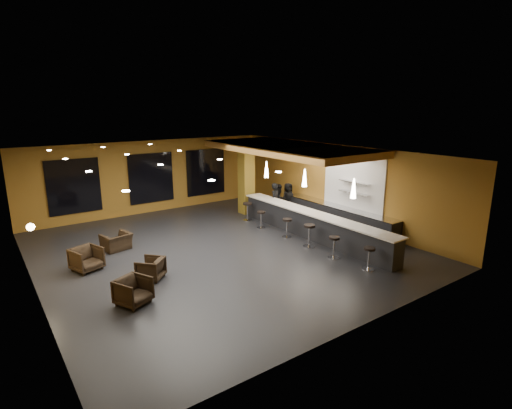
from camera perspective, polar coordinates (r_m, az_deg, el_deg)
floor at (r=14.84m, az=-5.19°, el=-6.55°), size 12.00×13.00×0.10m
ceiling at (r=13.98m, az=-5.52°, el=7.38°), size 12.00×13.00×0.10m
wall_back at (r=20.12m, az=-14.87°, el=3.86°), size 12.00×0.10×3.50m
wall_front at (r=9.50m, az=15.29°, el=-7.58°), size 12.00×0.10×3.50m
wall_left at (r=12.53m, az=-30.00°, el=-3.72°), size 0.10×13.00×3.50m
wall_right at (r=18.05m, az=11.46°, el=2.91°), size 0.10×13.00×3.50m
wood_soffit at (r=17.12m, az=4.51°, el=8.00°), size 3.60×8.00×0.28m
window_left at (r=19.10m, az=-24.56°, el=2.36°), size 2.20×0.06×2.40m
window_center at (r=20.03m, az=-14.74°, el=3.68°), size 2.20×0.06×2.40m
window_right at (r=21.26m, az=-7.18°, el=4.62°), size 2.20×0.06×2.40m
tile_backsplash at (r=17.28m, az=13.72°, el=3.14°), size 0.06×3.20×2.40m
bar_counter at (r=16.00m, az=7.97°, el=-3.00°), size 0.60×8.00×1.00m
bar_top at (r=15.86m, az=8.03°, el=-1.19°), size 0.78×8.10×0.05m
prep_counter at (r=17.73m, az=11.55°, el=-1.68°), size 0.70×6.00×0.86m
prep_top at (r=17.62m, az=11.62°, el=-0.26°), size 0.72×6.00×0.03m
wall_shelf_lower at (r=17.13m, az=13.84°, el=1.67°), size 0.30×1.50×0.03m
wall_shelf_upper at (r=17.04m, az=13.93°, el=3.14°), size 0.30×1.50×0.03m
column at (r=19.19m, az=-1.39°, el=3.85°), size 0.60×0.60×3.50m
wall_sconce at (r=13.01m, az=-29.53°, el=-2.83°), size 0.22×0.22×0.22m
pendant_0 at (r=14.22m, az=13.77°, el=2.24°), size 0.20×0.20×0.70m
pendant_1 at (r=15.92m, az=6.96°, el=3.80°), size 0.20×0.20×0.70m
pendant_2 at (r=17.81m, az=1.51°, el=5.00°), size 0.20×0.20×0.70m
staff_a at (r=18.37m, az=2.83°, el=0.47°), size 0.71×0.58×1.68m
staff_b at (r=18.78m, az=3.34°, el=0.58°), size 0.77×0.61×1.56m
staff_c at (r=19.39m, az=4.59°, el=0.90°), size 0.76×0.52×1.50m
armchair_a at (r=11.31m, az=-17.12°, el=-11.74°), size 1.05×1.07×0.73m
armchair_b at (r=12.68m, az=-14.82°, el=-8.83°), size 1.03×1.03×0.67m
armchair_c at (r=13.95m, az=-23.04°, el=-7.17°), size 1.05×1.07×0.77m
armchair_d at (r=15.48m, az=-19.31°, el=-5.04°), size 1.10×1.01×0.62m
bar_stool_0 at (r=13.35m, az=15.85°, el=-7.03°), size 0.38×0.38×0.76m
bar_stool_1 at (r=14.03m, az=11.09°, el=-5.63°), size 0.39×0.39×0.78m
bar_stool_2 at (r=14.95m, az=7.62°, el=-4.02°), size 0.44×0.44×0.86m
bar_stool_3 at (r=15.93m, az=4.45°, el=-3.00°), size 0.39×0.39×0.77m
bar_stool_4 at (r=17.07m, az=0.74°, el=-1.86°), size 0.38×0.38×0.74m
bar_stool_5 at (r=18.15m, az=-1.22°, el=-0.68°), size 0.42×0.42×0.84m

